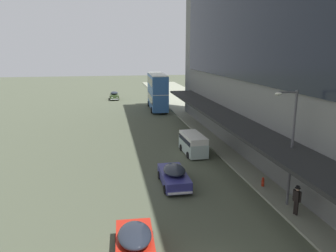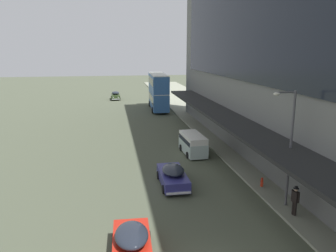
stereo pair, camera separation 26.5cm
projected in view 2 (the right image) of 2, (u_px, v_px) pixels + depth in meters
name	position (u px, v px, depth m)	size (l,w,h in m)	color
transit_bus_kerbside_front	(158.00, 91.00, 55.22)	(3.07, 10.29, 6.04)	#305D9C
sedan_oncoming_rear	(116.00, 96.00, 67.21)	(1.88, 4.28, 1.66)	#2D3F1F
sedan_trailing_mid	(132.00, 246.00, 15.74)	(2.12, 4.87, 1.56)	#AE1D11
sedan_trailing_near	(173.00, 175.00, 24.49)	(1.97, 4.65, 1.63)	navy
vw_van	(193.00, 143.00, 32.03)	(2.06, 4.62, 1.96)	#B2C6C0
pedestrian_at_kerb	(295.00, 199.00, 19.72)	(0.34, 0.60, 1.86)	black
street_lamp	(289.00, 141.00, 20.26)	(1.50, 0.28, 7.45)	#4C4C51
fire_hydrant	(262.00, 182.00, 24.04)	(0.20, 0.40, 0.70)	#B52814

